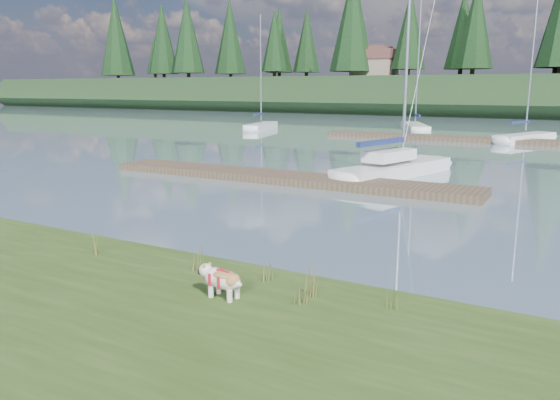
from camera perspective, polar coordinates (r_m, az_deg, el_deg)
The scene contains 22 objects.
ground at distance 40.93m, azimuth 19.86°, elevation 5.75°, with size 200.00×200.00×0.00m, color #7C94A3.
bank at distance 8.72m, azimuth -26.86°, elevation -14.00°, with size 60.00×9.00×0.35m, color #354C1C.
ridge at distance 83.47m, azimuth 25.12°, elevation 9.78°, with size 200.00×20.00×5.00m, color black.
bulldog at distance 9.14m, azimuth -6.04°, elevation -8.18°, with size 0.87×0.40×0.52m.
sailboat_main at distance 24.41m, azimuth 12.57°, elevation 3.56°, with size 3.54×8.10×11.55m.
dock_near at distance 22.29m, azimuth 0.12°, elevation 2.38°, with size 16.00×2.00×0.30m, color #4C3D2C.
dock_far at distance 40.63m, azimuth 22.66°, elevation 5.72°, with size 26.00×2.20×0.30m, color #4C3D2C.
sailboat_bg_0 at distance 50.10m, azimuth -1.77°, elevation 7.79°, with size 2.89×6.94×10.02m.
sailboat_bg_1 at distance 50.61m, azimuth 13.81°, elevation 7.50°, with size 4.66×7.88×11.85m.
sailboat_bg_2 at distance 42.48m, azimuth 24.62°, elevation 6.03°, with size 3.94×6.81×10.40m.
weed_0 at distance 10.48m, azimuth -8.42°, elevation -5.88°, with size 0.17×0.14×0.66m.
weed_1 at distance 9.85m, azimuth -1.21°, elevation -7.42°, with size 0.17×0.14×0.46m.
weed_2 at distance 9.12m, azimuth 3.32°, elevation -8.37°, with size 0.17×0.14×0.70m.
weed_3 at distance 11.96m, azimuth -18.57°, elevation -4.16°, with size 0.17×0.14×0.66m.
weed_4 at distance 8.87m, azimuth 2.25°, elevation -9.80°, with size 0.17×0.14×0.40m.
weed_5 at distance 8.86m, azimuth 11.58°, elevation -9.84°, with size 0.17×0.14×0.48m.
mud_lip at distance 11.53m, azimuth -8.36°, elevation -7.13°, with size 60.00×0.50×0.14m, color #33281C.
conifer_0 at distance 99.24m, azimuth -9.66°, elevation 16.71°, with size 5.72×5.72×14.15m.
conifer_1 at distance 93.98m, azimuth -0.59°, elevation 16.32°, with size 4.40×4.40×11.30m.
conifer_2 at distance 84.95m, azimuth 7.61°, elevation 18.24°, with size 6.60×6.60×16.05m.
conifer_3 at distance 84.25m, azimuth 18.57°, elevation 16.58°, with size 4.84×4.84×12.25m.
house_0 at distance 85.26m, azimuth 9.93°, elevation 13.95°, with size 6.30×5.30×4.65m.
Camera 1 is at (6.74, -10.19, 3.78)m, focal length 35.00 mm.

